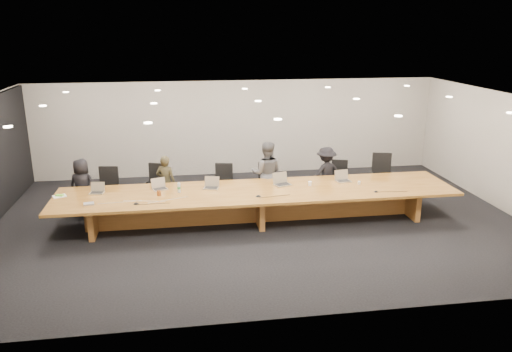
{
  "coord_description": "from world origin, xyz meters",
  "views": [
    {
      "loc": [
        -1.66,
        -10.57,
        4.32
      ],
      "look_at": [
        0.0,
        0.3,
        1.0
      ],
      "focal_mm": 35.0,
      "sensor_mm": 36.0,
      "label": 1
    }
  ],
  "objects_px": {
    "laptop_a": "(96,188)",
    "laptop_b": "(160,184)",
    "water_bottle": "(179,188)",
    "mic_right": "(376,191)",
    "person_b": "(166,182)",
    "person_c": "(266,173)",
    "conference_table": "(258,200)",
    "chair_right": "(339,179)",
    "person_d": "(326,174)",
    "chair_far_left": "(107,190)",
    "amber_mug": "(159,193)",
    "laptop_d": "(283,179)",
    "chair_far_right": "(382,176)",
    "laptop_c": "(211,183)",
    "mic_left": "(136,203)",
    "mic_center": "(258,196)",
    "chair_mid_left": "(223,185)",
    "paper_cup_near": "(310,184)",
    "paper_cup_far": "(359,183)",
    "laptop_e": "(344,176)",
    "av_box": "(89,204)",
    "chair_left": "(156,187)",
    "person_a": "(82,186)",
    "chair_mid_right": "(268,182)"
  },
  "relations": [
    {
      "from": "chair_right",
      "to": "water_bottle",
      "type": "height_order",
      "value": "chair_right"
    },
    {
      "from": "laptop_b",
      "to": "laptop_d",
      "type": "relative_size",
      "value": 0.88
    },
    {
      "from": "mic_right",
      "to": "amber_mug",
      "type": "bearing_deg",
      "value": 174.22
    },
    {
      "from": "person_a",
      "to": "water_bottle",
      "type": "relative_size",
      "value": 6.07
    },
    {
      "from": "chair_far_right",
      "to": "mic_left",
      "type": "relative_size",
      "value": 9.69
    },
    {
      "from": "conference_table",
      "to": "person_b",
      "type": "xyz_separation_m",
      "value": [
        -2.08,
        1.15,
        0.16
      ]
    },
    {
      "from": "laptop_a",
      "to": "amber_mug",
      "type": "xyz_separation_m",
      "value": [
        1.37,
        -0.36,
        -0.06
      ]
    },
    {
      "from": "laptop_a",
      "to": "chair_mid_left",
      "type": "bearing_deg",
      "value": 25.47
    },
    {
      "from": "chair_left",
      "to": "av_box",
      "type": "xyz_separation_m",
      "value": [
        -1.3,
        -1.56,
        0.2
      ]
    },
    {
      "from": "chair_far_right",
      "to": "laptop_c",
      "type": "xyz_separation_m",
      "value": [
        -4.49,
        -0.89,
        0.3
      ]
    },
    {
      "from": "laptop_a",
      "to": "mic_left",
      "type": "bearing_deg",
      "value": -34.25
    },
    {
      "from": "conference_table",
      "to": "person_b",
      "type": "bearing_deg",
      "value": 151.0
    },
    {
      "from": "person_b",
      "to": "person_c",
      "type": "bearing_deg",
      "value": -159.13
    },
    {
      "from": "laptop_c",
      "to": "laptop_b",
      "type": "bearing_deg",
      "value": -169.97
    },
    {
      "from": "chair_far_left",
      "to": "mic_left",
      "type": "bearing_deg",
      "value": -53.59
    },
    {
      "from": "chair_far_left",
      "to": "mic_center",
      "type": "distance_m",
      "value": 3.78
    },
    {
      "from": "chair_left",
      "to": "mic_left",
      "type": "bearing_deg",
      "value": -82.5
    },
    {
      "from": "av_box",
      "to": "laptop_c",
      "type": "bearing_deg",
      "value": 3.55
    },
    {
      "from": "chair_far_left",
      "to": "amber_mug",
      "type": "relative_size",
      "value": 9.82
    },
    {
      "from": "conference_table",
      "to": "chair_right",
      "type": "bearing_deg",
      "value": 29.31
    },
    {
      "from": "conference_table",
      "to": "water_bottle",
      "type": "height_order",
      "value": "water_bottle"
    },
    {
      "from": "conference_table",
      "to": "mic_right",
      "type": "xyz_separation_m",
      "value": [
        2.6,
        -0.51,
        0.24
      ]
    },
    {
      "from": "person_d",
      "to": "chair_far_left",
      "type": "bearing_deg",
      "value": -14.7
    },
    {
      "from": "amber_mug",
      "to": "mic_left",
      "type": "relative_size",
      "value": 0.93
    },
    {
      "from": "water_bottle",
      "to": "mic_left",
      "type": "bearing_deg",
      "value": -144.96
    },
    {
      "from": "chair_far_left",
      "to": "laptop_c",
      "type": "relative_size",
      "value": 3.27
    },
    {
      "from": "chair_right",
      "to": "person_d",
      "type": "height_order",
      "value": "person_d"
    },
    {
      "from": "chair_right",
      "to": "person_d",
      "type": "distance_m",
      "value": 0.46
    },
    {
      "from": "person_d",
      "to": "chair_mid_left",
      "type": "bearing_deg",
      "value": -15.49
    },
    {
      "from": "laptop_a",
      "to": "person_c",
      "type": "bearing_deg",
      "value": 19.55
    },
    {
      "from": "mic_center",
      "to": "mic_right",
      "type": "relative_size",
      "value": 1.22
    },
    {
      "from": "water_bottle",
      "to": "mic_right",
      "type": "xyz_separation_m",
      "value": [
        4.37,
        -0.63,
        -0.1
      ]
    },
    {
      "from": "chair_left",
      "to": "paper_cup_far",
      "type": "xyz_separation_m",
      "value": [
        4.74,
        -1.09,
        0.22
      ]
    },
    {
      "from": "person_c",
      "to": "mic_center",
      "type": "distance_m",
      "value": 1.61
    },
    {
      "from": "conference_table",
      "to": "chair_mid_right",
      "type": "bearing_deg",
      "value": 70.87
    },
    {
      "from": "laptop_a",
      "to": "laptop_e",
      "type": "height_order",
      "value": "laptop_e"
    },
    {
      "from": "chair_left",
      "to": "mic_left",
      "type": "relative_size",
      "value": 9.41
    },
    {
      "from": "chair_far_left",
      "to": "mic_center",
      "type": "bearing_deg",
      "value": -14.56
    },
    {
      "from": "person_c",
      "to": "mic_left",
      "type": "height_order",
      "value": "person_c"
    },
    {
      "from": "laptop_c",
      "to": "mic_right",
      "type": "xyz_separation_m",
      "value": [
        3.64,
        -0.81,
        -0.12
      ]
    },
    {
      "from": "laptop_b",
      "to": "paper_cup_near",
      "type": "xyz_separation_m",
      "value": [
        3.44,
        -0.24,
        -0.08
      ]
    },
    {
      "from": "chair_mid_left",
      "to": "av_box",
      "type": "bearing_deg",
      "value": -140.44
    },
    {
      "from": "laptop_b",
      "to": "mic_left",
      "type": "distance_m",
      "value": 1.02
    },
    {
      "from": "person_d",
      "to": "water_bottle",
      "type": "height_order",
      "value": "person_d"
    },
    {
      "from": "paper_cup_far",
      "to": "laptop_e",
      "type": "bearing_deg",
      "value": 136.76
    },
    {
      "from": "chair_far_right",
      "to": "mic_left",
      "type": "bearing_deg",
      "value": -149.98
    },
    {
      "from": "laptop_a",
      "to": "laptop_b",
      "type": "distance_m",
      "value": 1.39
    },
    {
      "from": "mic_center",
      "to": "amber_mug",
      "type": "bearing_deg",
      "value": 169.53
    },
    {
      "from": "conference_table",
      "to": "mic_left",
      "type": "distance_m",
      "value": 2.72
    },
    {
      "from": "av_box",
      "to": "mic_center",
      "type": "height_order",
      "value": "same"
    }
  ]
}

